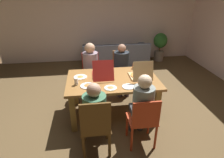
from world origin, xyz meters
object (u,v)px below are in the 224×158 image
(person_3, at_px, (91,66))
(plate_0, at_px, (88,86))
(chair_0, at_px, (96,126))
(plate_1, at_px, (80,77))
(chair_2, at_px, (143,120))
(potted_plant, at_px, (160,44))
(person_2, at_px, (142,104))
(person_0, at_px, (95,110))
(pizza_box_0, at_px, (102,74))
(chair_3, at_px, (91,71))
(chair_1, at_px, (121,70))
(person_1, at_px, (122,65))
(dining_table, at_px, (113,84))
(drinking_glass_0, at_px, (144,66))
(pizza_box_1, at_px, (140,75))
(plate_3, at_px, (128,87))
(plate_2, at_px, (111,88))
(drinking_glass_2, at_px, (76,81))
(couch, at_px, (116,56))
(drinking_glass_1, at_px, (134,66))

(person_3, xyz_separation_m, plate_0, (-0.08, -1.07, 0.05))
(chair_0, bearing_deg, plate_1, 100.72)
(chair_2, distance_m, potted_plant, 4.22)
(chair_2, relative_size, person_2, 0.73)
(person_0, distance_m, pizza_box_0, 1.01)
(person_2, height_order, chair_3, person_2)
(chair_1, height_order, person_1, person_1)
(plate_0, relative_size, potted_plant, 0.27)
(plate_0, bearing_deg, dining_table, 26.62)
(person_3, bearing_deg, dining_table, -65.05)
(plate_0, xyz_separation_m, drinking_glass_0, (1.19, 0.64, 0.04))
(chair_2, bearing_deg, person_3, 112.09)
(person_3, distance_m, drinking_glass_0, 1.19)
(pizza_box_0, bearing_deg, chair_0, -100.33)
(person_3, xyz_separation_m, pizza_box_1, (0.90, -0.86, 0.09))
(person_3, relative_size, plate_1, 4.87)
(dining_table, relative_size, person_3, 1.38)
(person_1, relative_size, plate_1, 4.63)
(chair_3, xyz_separation_m, plate_3, (0.61, -1.34, 0.25))
(chair_1, height_order, pizza_box_1, pizza_box_1)
(person_0, distance_m, drinking_glass_0, 1.68)
(chair_0, xyz_separation_m, chair_3, (-0.00, 1.98, 0.01))
(pizza_box_1, bearing_deg, dining_table, 177.26)
(plate_0, height_order, plate_2, same)
(person_2, distance_m, plate_0, 0.99)
(pizza_box_0, distance_m, drinking_glass_2, 0.57)
(chair_2, height_order, drinking_glass_0, chair_2)
(plate_2, bearing_deg, drinking_glass_2, 159.99)
(couch, distance_m, potted_plant, 1.62)
(person_1, xyz_separation_m, person_3, (-0.72, -0.03, 0.04))
(person_0, height_order, pizza_box_0, person_0)
(chair_2, bearing_deg, plate_1, 130.73)
(person_1, distance_m, couch, 1.89)
(dining_table, xyz_separation_m, plate_1, (-0.60, 0.14, 0.12))
(plate_0, xyz_separation_m, plate_2, (0.38, -0.13, 0.00))
(person_3, height_order, drinking_glass_2, person_3)
(chair_0, distance_m, person_3, 1.85)
(plate_3, xyz_separation_m, potted_plant, (1.83, 3.26, -0.20))
(plate_1, distance_m, plate_2, 0.73)
(chair_3, relative_size, drinking_glass_1, 9.55)
(chair_2, xyz_separation_m, plate_1, (-0.94, 1.09, 0.27))
(drinking_glass_2, xyz_separation_m, potted_plant, (2.72, 3.06, -0.26))
(pizza_box_1, xyz_separation_m, plate_3, (-0.29, -0.34, -0.05))
(dining_table, height_order, person_1, person_1)
(person_3, height_order, plate_3, person_3)
(pizza_box_1, height_order, drinking_glass_0, pizza_box_1)
(pizza_box_0, xyz_separation_m, plate_3, (0.40, -0.49, -0.05))
(drinking_glass_1, bearing_deg, dining_table, -139.40)
(dining_table, bearing_deg, potted_plant, 54.63)
(person_2, relative_size, pizza_box_0, 2.34)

